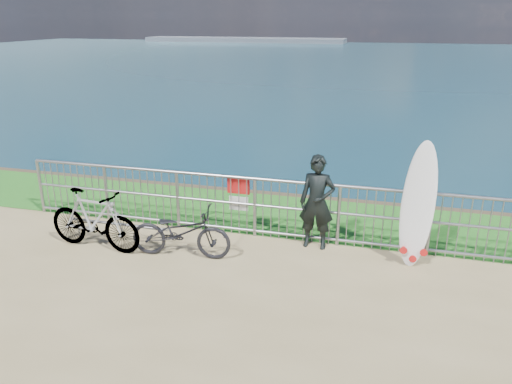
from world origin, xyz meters
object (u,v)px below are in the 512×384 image
(surfboard, at_px, (418,209))
(bicycle_near, at_px, (181,232))
(surfer, at_px, (317,202))
(bicycle_far, at_px, (94,220))

(surfboard, bearing_deg, bicycle_near, -167.86)
(bicycle_near, bearing_deg, surfer, -71.50)
(surfboard, xyz_separation_m, bicycle_far, (-5.26, -0.91, -0.39))
(surfer, distance_m, surfboard, 1.63)
(surfer, bearing_deg, bicycle_far, -161.99)
(surfer, relative_size, bicycle_far, 0.92)
(surfer, height_order, surfboard, surfboard)
(bicycle_near, bearing_deg, surfboard, -84.02)
(surfer, relative_size, bicycle_near, 0.98)
(bicycle_near, bearing_deg, bicycle_far, 88.00)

